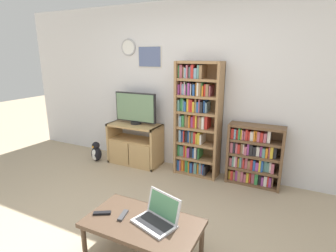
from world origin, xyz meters
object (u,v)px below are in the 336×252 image
at_px(bookshelf_short, 253,156).
at_px(remote_far_from_laptop, 102,213).
at_px(coffee_table, 143,225).
at_px(remote_near_laptop, 123,215).
at_px(bookshelf_tall, 196,120).
at_px(laptop, 158,216).
at_px(television, 136,108).
at_px(tv_stand, 135,144).
at_px(penguin_figurine, 96,152).

relative_size(bookshelf_short, remote_far_from_laptop, 5.48).
bearing_deg(coffee_table, remote_near_laptop, -176.86).
xyz_separation_m(bookshelf_tall, bookshelf_short, (0.87, 0.02, -0.43)).
relative_size(bookshelf_short, laptop, 2.03).
distance_m(television, coffee_table, 2.34).
distance_m(tv_stand, laptop, 2.27).
xyz_separation_m(tv_stand, coffee_table, (1.28, -1.83, -0.00)).
bearing_deg(remote_near_laptop, bookshelf_tall, -101.82).
distance_m(coffee_table, penguin_figurine, 2.53).
height_order(tv_stand, bookshelf_tall, bookshelf_tall).
bearing_deg(laptop, penguin_figurine, 160.77).
distance_m(tv_stand, television, 0.61).
height_order(tv_stand, laptop, tv_stand).
distance_m(television, remote_far_from_laptop, 2.20).
xyz_separation_m(television, penguin_figurine, (-0.68, -0.27, -0.80)).
distance_m(television, bookshelf_short, 1.99).
bearing_deg(penguin_figurine, bookshelf_tall, 10.56).
height_order(laptop, penguin_figurine, laptop).
distance_m(remote_near_laptop, remote_far_from_laptop, 0.20).
xyz_separation_m(coffee_table, laptop, (0.13, 0.05, 0.10)).
distance_m(tv_stand, penguin_figurine, 0.73).
bearing_deg(bookshelf_tall, laptop, -79.48).
distance_m(bookshelf_tall, remote_far_from_laptop, 2.06).
relative_size(television, remote_far_from_laptop, 4.66).
distance_m(bookshelf_tall, laptop, 1.95).
distance_m(tv_stand, remote_near_laptop, 2.13).
bearing_deg(laptop, remote_far_from_laptop, -149.61).
xyz_separation_m(tv_stand, laptop, (1.41, -1.78, 0.10)).
xyz_separation_m(tv_stand, bookshelf_short, (1.93, 0.12, 0.08)).
relative_size(television, laptop, 1.72).
relative_size(coffee_table, laptop, 2.37).
xyz_separation_m(tv_stand, television, (0.01, 0.04, 0.61)).
relative_size(television, coffee_table, 0.73).
distance_m(laptop, remote_near_laptop, 0.34).
distance_m(remote_far_from_laptop, penguin_figurine, 2.29).
bearing_deg(coffee_table, remote_far_from_laptop, -170.37).
distance_m(tv_stand, bookshelf_short, 1.93).
bearing_deg(remote_near_laptop, laptop, 178.33).
height_order(laptop, remote_far_from_laptop, laptop).
bearing_deg(bookshelf_short, bookshelf_tall, -178.67).
xyz_separation_m(coffee_table, remote_far_from_laptop, (-0.40, -0.07, 0.05)).
distance_m(bookshelf_tall, coffee_table, 2.01).
bearing_deg(bookshelf_short, remote_near_laptop, -113.40).
height_order(bookshelf_tall, penguin_figurine, bookshelf_tall).
height_order(bookshelf_tall, bookshelf_short, bookshelf_tall).
bearing_deg(television, bookshelf_short, 2.27).
distance_m(television, bookshelf_tall, 1.05).
bearing_deg(bookshelf_short, coffee_table, -108.33).
bearing_deg(bookshelf_tall, remote_near_laptop, -89.44).
xyz_separation_m(television, bookshelf_tall, (1.05, 0.06, -0.10)).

